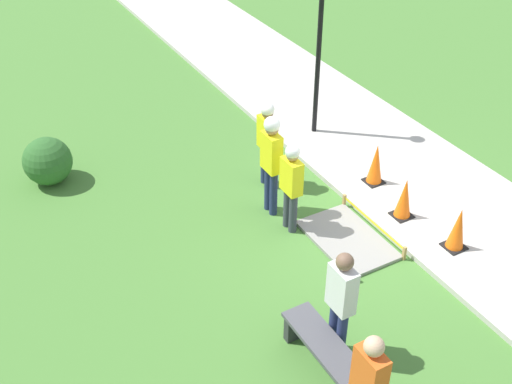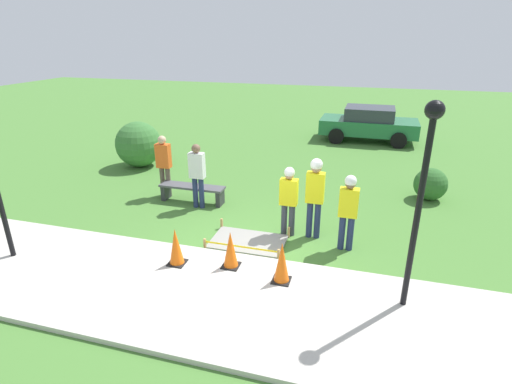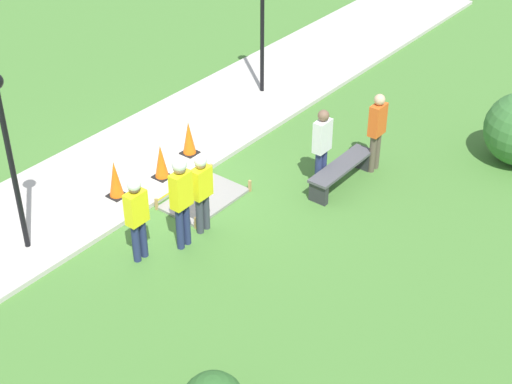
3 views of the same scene
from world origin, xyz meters
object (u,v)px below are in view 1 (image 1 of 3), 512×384
Objects in this scene: traffic_cone_sidewalk_edge at (376,164)px; worker_trainee at (267,138)px; lamppost_near at (320,26)px; worker_supervisor at (271,156)px; park_bench at (332,360)px; traffic_cone_far_patch at (404,198)px; bystander_in_gray_shirt at (341,299)px; traffic_cone_near_patch at (458,229)px; worker_assistant at (291,181)px.

worker_trainee is at bearing 58.70° from traffic_cone_sidewalk_edge.
worker_supervisor is at bearing 130.92° from lamppost_near.
traffic_cone_sidewalk_edge is 0.47× the size of worker_trainee.
traffic_cone_sidewalk_edge reaches higher than park_bench.
traffic_cone_far_patch is 0.95× the size of traffic_cone_sidewalk_edge.
bystander_in_gray_shirt is (-1.87, 2.71, 0.53)m from traffic_cone_far_patch.
traffic_cone_near_patch is 0.22× the size of lamppost_near.
traffic_cone_far_patch is 2.40m from worker_supervisor.
traffic_cone_sidewalk_edge is 2.07m from worker_trainee.
lamppost_near reaches higher than worker_assistant.
traffic_cone_far_patch is 0.46× the size of worker_assistant.
park_bench is at bearing 162.03° from worker_supervisor.
traffic_cone_near_patch is 3.26m from worker_supervisor.
worker_trainee reaches higher than traffic_cone_sidewalk_edge.
traffic_cone_near_patch is 0.42× the size of park_bench.
traffic_cone_near_patch is 3.06m from bystander_in_gray_shirt.
traffic_cone_sidewalk_edge is at bearing 177.68° from lamppost_near.
worker_assistant is at bearing 47.53° from traffic_cone_near_patch.
traffic_cone_far_patch is 3.72m from park_bench.
lamppost_near is at bearing -5.44° from traffic_cone_far_patch.
traffic_cone_near_patch is 1.09m from traffic_cone_far_patch.
traffic_cone_far_patch is at bearing -126.13° from worker_supervisor.
worker_supervisor is at bearing 40.24° from traffic_cone_near_patch.
worker_assistant is 2.78m from bystander_in_gray_shirt.
traffic_cone_far_patch reaches higher than park_bench.
traffic_cone_far_patch is at bearing -144.79° from worker_trainee.
worker_trainee is at bearing -19.33° from park_bench.
worker_assistant is 1.39m from worker_trainee.
worker_assistant is (0.77, 1.82, 0.50)m from traffic_cone_far_patch.
park_bench is 6.68m from lamppost_near.
worker_supervisor is at bearing -17.97° from park_bench.
worker_supervisor is at bearing 3.84° from worker_assistant.
lamppost_near is at bearing -40.83° from worker_assistant.
traffic_cone_far_patch is 2.65m from worker_trainee.
bystander_in_gray_shirt is at bearing 124.59° from traffic_cone_far_patch.
traffic_cone_near_patch is at bearing 178.57° from lamppost_near.
worker_supervisor is 0.55× the size of lamppost_near.
worker_assistant reaches higher than traffic_cone_sidewalk_edge.
bystander_in_gray_shirt is at bearing 165.24° from worker_supervisor.
worker_supervisor is at bearing 53.87° from traffic_cone_far_patch.
worker_assistant reaches higher than traffic_cone_near_patch.
traffic_cone_near_patch is 0.45× the size of worker_trainee.
traffic_cone_far_patch is 0.41× the size of park_bench.
worker_assistant is (2.96, -1.19, 0.63)m from park_bench.
bystander_in_gray_shirt is (-3.22, 0.85, -0.15)m from worker_supervisor.
park_bench is at bearing 158.12° from worker_assistant.
traffic_cone_near_patch reaches higher than traffic_cone_far_patch.
lamppost_near is (3.23, -0.31, 1.92)m from traffic_cone_far_patch.
traffic_cone_sidewalk_edge is 4.18m from bystander_in_gray_shirt.
bystander_in_gray_shirt is at bearing 149.41° from lamppost_near.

